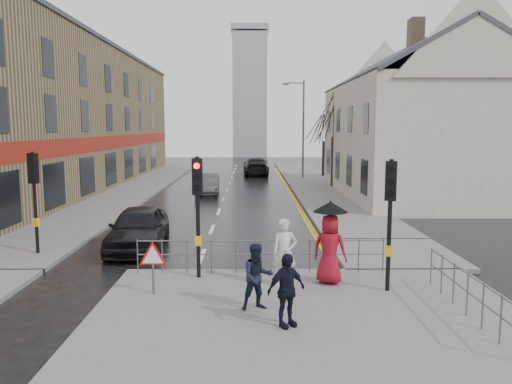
{
  "coord_description": "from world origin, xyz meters",
  "views": [
    {
      "loc": [
        1.68,
        -13.43,
        4.32
      ],
      "look_at": [
        1.86,
        4.74,
        1.97
      ],
      "focal_mm": 35.0,
      "sensor_mm": 36.0,
      "label": 1
    }
  ],
  "objects_px": {
    "pedestrian_with_umbrella": "(330,241)",
    "car_parked": "(138,228)",
    "pedestrian_a": "(285,253)",
    "pedestrian_b": "(257,277)",
    "pedestrian_d": "(286,290)",
    "car_mid": "(207,184)"
  },
  "relations": [
    {
      "from": "pedestrian_with_umbrella",
      "to": "car_parked",
      "type": "height_order",
      "value": "pedestrian_with_umbrella"
    },
    {
      "from": "pedestrian_b",
      "to": "car_parked",
      "type": "distance_m",
      "value": 7.56
    },
    {
      "from": "pedestrian_with_umbrella",
      "to": "pedestrian_b",
      "type": "bearing_deg",
      "value": -135.48
    },
    {
      "from": "pedestrian_d",
      "to": "car_mid",
      "type": "bearing_deg",
      "value": 68.01
    },
    {
      "from": "pedestrian_with_umbrella",
      "to": "car_mid",
      "type": "height_order",
      "value": "pedestrian_with_umbrella"
    },
    {
      "from": "pedestrian_with_umbrella",
      "to": "car_mid",
      "type": "xyz_separation_m",
      "value": [
        -4.96,
        19.25,
        -0.64
      ]
    },
    {
      "from": "pedestrian_d",
      "to": "car_parked",
      "type": "distance_m",
      "value": 8.73
    },
    {
      "from": "pedestrian_with_umbrella",
      "to": "car_parked",
      "type": "xyz_separation_m",
      "value": [
        -6.12,
        4.38,
        -0.54
      ]
    },
    {
      "from": "car_mid",
      "to": "pedestrian_b",
      "type": "bearing_deg",
      "value": -83.94
    },
    {
      "from": "pedestrian_a",
      "to": "pedestrian_b",
      "type": "relative_size",
      "value": 1.17
    },
    {
      "from": "car_parked",
      "to": "pedestrian_b",
      "type": "bearing_deg",
      "value": -58.57
    },
    {
      "from": "pedestrian_with_umbrella",
      "to": "car_parked",
      "type": "bearing_deg",
      "value": 144.45
    },
    {
      "from": "pedestrian_a",
      "to": "pedestrian_with_umbrella",
      "type": "bearing_deg",
      "value": 6.95
    },
    {
      "from": "pedestrian_a",
      "to": "pedestrian_b",
      "type": "xyz_separation_m",
      "value": [
        -0.74,
        -1.69,
        -0.13
      ]
    },
    {
      "from": "pedestrian_b",
      "to": "pedestrian_d",
      "type": "distance_m",
      "value": 1.17
    },
    {
      "from": "pedestrian_a",
      "to": "car_mid",
      "type": "relative_size",
      "value": 0.44
    },
    {
      "from": "car_parked",
      "to": "pedestrian_d",
      "type": "bearing_deg",
      "value": -58.96
    },
    {
      "from": "pedestrian_b",
      "to": "pedestrian_d",
      "type": "height_order",
      "value": "pedestrian_d"
    },
    {
      "from": "pedestrian_d",
      "to": "car_parked",
      "type": "xyz_separation_m",
      "value": [
        -4.75,
        7.32,
        -0.16
      ]
    },
    {
      "from": "car_parked",
      "to": "car_mid",
      "type": "bearing_deg",
      "value": 83.6
    },
    {
      "from": "pedestrian_b",
      "to": "car_mid",
      "type": "height_order",
      "value": "pedestrian_b"
    },
    {
      "from": "pedestrian_b",
      "to": "pedestrian_with_umbrella",
      "type": "xyz_separation_m",
      "value": [
        1.97,
        1.94,
        0.4
      ]
    }
  ]
}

